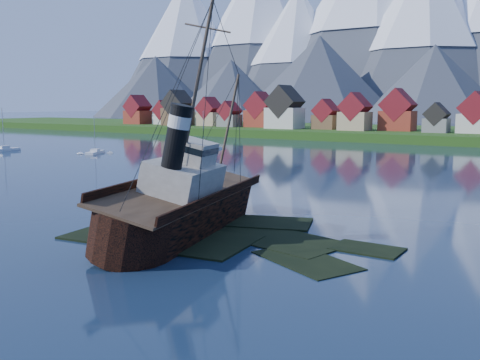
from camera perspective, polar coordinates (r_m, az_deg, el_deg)
The scene contains 8 objects.
ground at distance 51.67m, azimuth -4.51°, elevation -6.21°, with size 1400.00×1400.00×0.00m, color #16273F.
shoal at distance 52.41m, azimuth -1.51°, elevation -6.37°, with size 31.71×21.24×1.14m.
seawall at distance 174.68m, azimuth 23.15°, elevation 3.29°, with size 600.00×2.50×2.00m, color #3F3D38.
town at distance 202.06m, azimuth 15.02°, elevation 6.79°, with size 250.96×16.69×17.30m.
tugboat_wreck at distance 54.58m, azimuth -5.48°, elevation -2.27°, with size 6.89×29.70×23.54m.
sailboat_a at distance 143.05m, azimuth -15.18°, elevation 2.82°, with size 5.70×8.43×10.25m.
sailboat_b at distance 158.68m, azimuth -23.84°, elevation 2.93°, with size 2.26×8.49×12.25m.
sailboat_c at distance 154.68m, azimuth -3.92°, elevation 3.47°, with size 8.60×6.30×11.22m.
Camera 1 is at (30.81, -39.46, 12.79)m, focal length 40.00 mm.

